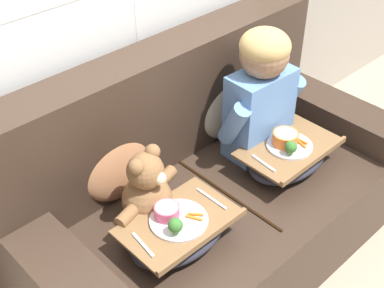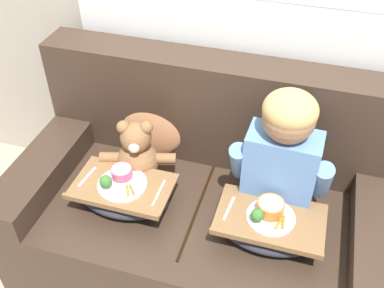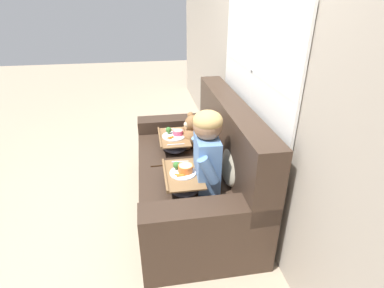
% 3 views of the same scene
% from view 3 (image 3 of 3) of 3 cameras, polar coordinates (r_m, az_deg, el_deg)
% --- Properties ---
extents(ground_plane, '(14.00, 14.00, 0.00)m').
position_cam_3_polar(ground_plane, '(3.06, -0.24, -11.12)').
color(ground_plane, tan).
extents(wall_back_with_window, '(8.00, 0.08, 2.60)m').
position_cam_3_polar(wall_back_with_window, '(2.63, 12.43, 13.39)').
color(wall_back_with_window, '#A89E8E').
rests_on(wall_back_with_window, ground_plane).
extents(couch, '(1.84, 0.96, 1.04)m').
position_cam_3_polar(couch, '(2.87, 1.30, -5.37)').
color(couch, '#38281E').
rests_on(couch, ground_plane).
extents(throw_pillow_behind_child, '(0.40, 0.19, 0.42)m').
position_cam_3_polar(throw_pillow_behind_child, '(2.47, 7.71, -3.44)').
color(throw_pillow_behind_child, '#C1B293').
rests_on(throw_pillow_behind_child, couch).
extents(throw_pillow_behind_teddy, '(0.37, 0.18, 0.39)m').
position_cam_3_polar(throw_pillow_behind_teddy, '(3.08, 4.09, 3.08)').
color(throw_pillow_behind_teddy, '#B2754C').
rests_on(throw_pillow_behind_teddy, couch).
extents(child_figure, '(0.46, 0.23, 0.65)m').
position_cam_3_polar(child_figure, '(2.34, 2.88, -0.40)').
color(child_figure, '#5B84BC').
rests_on(child_figure, couch).
extents(teddy_bear, '(0.38, 0.28, 0.36)m').
position_cam_3_polar(teddy_bear, '(3.05, 0.04, 2.14)').
color(teddy_bear, brown).
rests_on(teddy_bear, couch).
extents(lap_tray_child, '(0.48, 0.30, 0.20)m').
position_cam_3_polar(lap_tray_child, '(2.46, -1.74, -6.63)').
color(lap_tray_child, '#2D2D38').
rests_on(lap_tray_child, child_figure).
extents(lap_tray_teddy, '(0.47, 0.30, 0.21)m').
position_cam_3_polar(lap_tray_teddy, '(3.07, -3.48, 0.53)').
color(lap_tray_teddy, '#2D2D38').
rests_on(lap_tray_teddy, teddy_bear).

